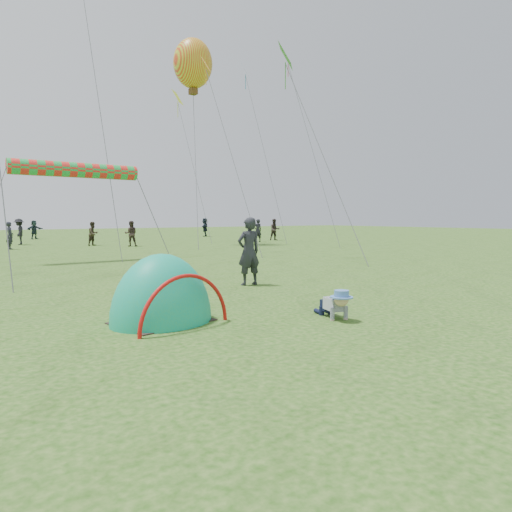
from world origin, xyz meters
TOP-DOWN VIEW (x-y plane):
  - ground at (0.00, 0.00)m, footprint 140.00×140.00m
  - crawling_toddler at (0.02, 0.48)m, footprint 0.73×0.88m
  - popup_tent at (-2.69, 2.15)m, footprint 2.16×1.89m
  - standing_adult at (1.16, 4.87)m, footprint 0.72×0.50m
  - crowd_person_0 at (14.44, 22.43)m, footprint 0.69×0.51m
  - crowd_person_1 at (17.04, 23.63)m, footprint 1.02×0.91m
  - crowd_person_5 at (16.17, 33.43)m, footprint 1.34×1.68m
  - crowd_person_6 at (-1.99, 24.54)m, footprint 0.46×0.63m
  - crowd_person_7 at (4.76, 23.09)m, footprint 0.96×0.86m
  - crowd_person_11 at (1.67, 37.47)m, footprint 1.56×1.08m
  - crowd_person_13 at (3.02, 25.30)m, footprint 0.95×0.87m
  - crowd_person_15 at (-0.79, 29.10)m, footprint 0.91×1.28m
  - balloon_kite at (9.12, 22.56)m, footprint 2.62×2.62m
  - rainbow_tube_kite at (-0.73, 14.86)m, footprint 5.20×0.64m
  - diamond_kite_0 at (14.33, 18.84)m, footprint 0.90×0.90m
  - diamond_kite_2 at (10.40, 27.42)m, footprint 1.28×1.28m
  - diamond_kite_3 at (7.53, 10.97)m, footprint 1.25×1.25m
  - diamond_kite_4 at (14.32, 23.85)m, footprint 1.16×1.16m
  - diamond_kite_7 at (6.50, 16.33)m, footprint 0.91×0.91m

SIDE VIEW (x-z plane):
  - ground at x=0.00m, z-range 0.00..0.00m
  - popup_tent at x=-2.69m, z-range -1.24..1.24m
  - crawling_toddler at x=0.02m, z-range 0.00..0.58m
  - crowd_person_13 at x=3.02m, z-range 0.00..1.58m
  - crowd_person_6 at x=-1.99m, z-range 0.00..1.61m
  - crowd_person_11 at x=1.67m, z-range 0.00..1.62m
  - crowd_person_7 at x=4.76m, z-range 0.00..1.64m
  - crowd_person_0 at x=14.44m, z-range 0.00..1.73m
  - crowd_person_1 at x=17.04m, z-range 0.00..1.74m
  - crowd_person_15 at x=-0.79m, z-range 0.00..1.79m
  - crowd_person_5 at x=16.17m, z-range 0.00..1.79m
  - standing_adult at x=1.16m, z-range 0.00..1.88m
  - rainbow_tube_kite at x=-0.73m, z-range 3.55..4.19m
  - diamond_kite_3 at x=7.53m, z-range 8.63..9.65m
  - diamond_kite_7 at x=6.50m, z-range 9.61..10.35m
  - diamond_kite_2 at x=10.40m, z-range 10.61..11.65m
  - balloon_kite at x=9.12m, z-range 10.13..13.79m
  - diamond_kite_0 at x=14.33m, z-range 12.01..12.75m
  - diamond_kite_4 at x=14.32m, z-range 12.49..13.43m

